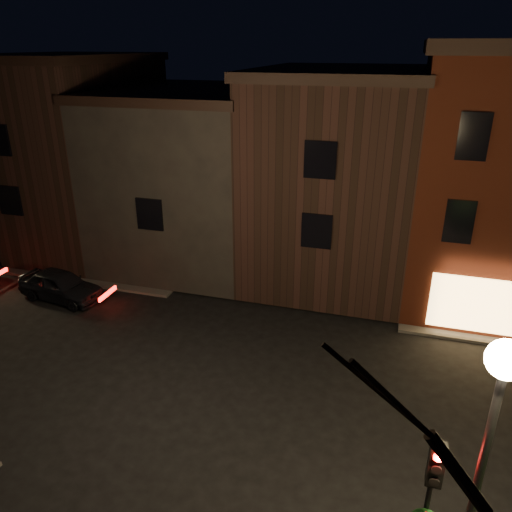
{
  "coord_description": "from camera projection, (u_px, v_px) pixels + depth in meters",
  "views": [
    {
      "loc": [
        4.47,
        -12.77,
        10.47
      ],
      "look_at": [
        -0.41,
        3.56,
        3.2
      ],
      "focal_mm": 35.0,
      "sensor_mm": 36.0,
      "label": 1
    }
  ],
  "objects": [
    {
      "name": "sidewalk_far_left",
      "position": [
        78.0,
        187.0,
        39.4
      ],
      "size": [
        30.0,
        30.0,
        0.12
      ],
      "primitive_type": "cube",
      "color": "#2D2B28",
      "rests_on": "ground"
    },
    {
      "name": "traffic_signal",
      "position": [
        429.0,
        499.0,
        9.11
      ],
      "size": [
        0.58,
        0.38,
        4.05
      ],
      "color": "black",
      "rests_on": "sidewalk_near_right"
    },
    {
      "name": "parked_car_a",
      "position": [
        61.0,
        285.0,
        21.95
      ],
      "size": [
        4.11,
        2.1,
        1.34
      ],
      "primitive_type": "imported",
      "rotation": [
        0.0,
        0.0,
        1.43
      ],
      "color": "black",
      "rests_on": "ground"
    },
    {
      "name": "row_building_a",
      "position": [
        337.0,
        173.0,
        23.5
      ],
      "size": [
        7.3,
        10.3,
        9.4
      ],
      "color": "black",
      "rests_on": "ground"
    },
    {
      "name": "ground",
      "position": [
        237.0,
        386.0,
        16.54
      ],
      "size": [
        120.0,
        120.0,
        0.0
      ],
      "primitive_type": "plane",
      "color": "black",
      "rests_on": "ground"
    },
    {
      "name": "corner_building",
      "position": [
        491.0,
        176.0,
        20.66
      ],
      "size": [
        6.5,
        8.5,
        10.5
      ],
      "color": "#47180C",
      "rests_on": "ground"
    },
    {
      "name": "row_building_b",
      "position": [
        195.0,
        173.0,
        25.6
      ],
      "size": [
        7.8,
        10.3,
        8.4
      ],
      "color": "black",
      "rests_on": "ground"
    },
    {
      "name": "street_lamp_near",
      "position": [
        492.0,
        421.0,
        7.58
      ],
      "size": [
        0.6,
        0.6,
        6.48
      ],
      "color": "black",
      "rests_on": "sidewalk_near_right"
    },
    {
      "name": "row_building_c",
      "position": [
        72.0,
        151.0,
        27.22
      ],
      "size": [
        7.3,
        10.3,
        9.9
      ],
      "color": "black",
      "rests_on": "ground"
    }
  ]
}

